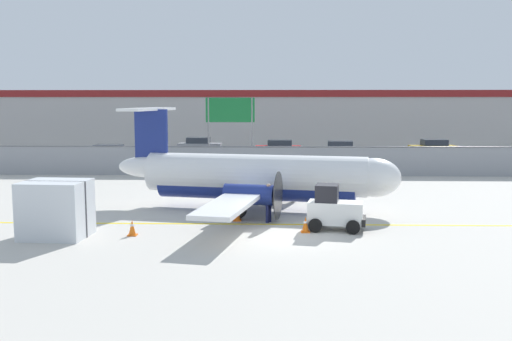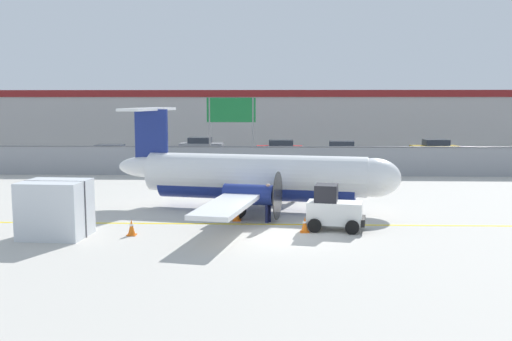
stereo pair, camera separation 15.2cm
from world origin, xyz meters
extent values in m
plane|color=#BCB7AD|center=(0.00, 0.00, 0.00)|extent=(140.00, 140.00, 0.00)
cube|color=yellow|center=(0.00, 2.00, 0.00)|extent=(84.00, 0.20, 0.01)
cube|color=gray|center=(0.00, 18.00, 1.00)|extent=(98.00, 0.04, 2.00)
cylinder|color=slate|center=(0.00, 18.00, 2.05)|extent=(98.00, 0.10, 0.10)
cube|color=#38383A|center=(0.00, 29.50, 0.06)|extent=(98.00, 17.00, 0.12)
cube|color=#BCB7B2|center=(0.00, 48.00, 3.25)|extent=(91.00, 8.00, 6.50)
cube|color=maroon|center=(0.00, 44.00, 6.10)|extent=(91.00, 0.20, 0.80)
cylinder|color=white|center=(-1.31, 5.29, 1.75)|extent=(10.85, 3.91, 1.90)
ellipsoid|color=white|center=(4.21, 4.22, 1.75)|extent=(2.76, 2.24, 1.80)
ellipsoid|color=white|center=(-6.82, 6.36, 1.95)|extent=(3.16, 1.60, 1.05)
cylinder|color=navy|center=(-1.31, 5.29, 1.23)|extent=(9.69, 3.29, 1.48)
cube|color=white|center=(-1.21, 5.27, 1.18)|extent=(4.63, 16.01, 0.18)
cylinder|color=navy|center=(-0.51, 7.79, 1.18)|extent=(2.33, 1.30, 0.90)
cone|color=black|center=(0.61, 7.57, 1.18)|extent=(0.53, 0.52, 0.44)
cylinder|color=#262626|center=(0.76, 7.54, 1.18)|extent=(0.44, 2.07, 2.10)
cylinder|color=navy|center=(-1.51, 2.68, 1.18)|extent=(2.33, 1.30, 0.90)
cone|color=black|center=(-0.38, 2.46, 1.18)|extent=(0.53, 0.52, 0.44)
cylinder|color=#262626|center=(-0.23, 2.43, 1.18)|extent=(0.44, 2.07, 2.10)
cube|color=navy|center=(-6.55, 6.31, 3.30)|extent=(1.70, 0.50, 3.10)
cube|color=white|center=(-6.68, 6.34, 4.85)|extent=(2.00, 4.92, 0.14)
cylinder|color=#59595B|center=(2.39, 4.57, 0.79)|extent=(0.16, 0.16, 0.97)
cylinder|color=black|center=(2.39, 4.57, 0.30)|extent=(0.63, 0.33, 0.60)
cylinder|color=#59595B|center=(-1.18, 7.52, 0.83)|extent=(0.16, 0.16, 0.90)
cylinder|color=black|center=(-1.18, 7.52, 0.38)|extent=(0.79, 0.36, 0.76)
cylinder|color=#59595B|center=(-2.02, 3.18, 0.83)|extent=(0.16, 0.16, 0.90)
cylinder|color=black|center=(-2.02, 3.18, 0.38)|extent=(0.79, 0.36, 0.76)
cube|color=silver|center=(2.09, 0.99, 0.73)|extent=(2.36, 1.48, 0.90)
cube|color=black|center=(1.75, 1.06, 1.53)|extent=(1.07, 1.15, 0.70)
cube|color=black|center=(3.22, 0.78, 0.43)|extent=(0.36, 1.11, 0.30)
cylinder|color=black|center=(2.94, 1.45, 0.28)|extent=(0.58, 0.28, 0.56)
cylinder|color=black|center=(2.72, 0.27, 0.28)|extent=(0.58, 0.28, 0.56)
cylinder|color=black|center=(1.46, 1.72, 0.28)|extent=(0.58, 0.28, 0.56)
cylinder|color=black|center=(1.24, 0.54, 0.28)|extent=(0.58, 0.28, 0.56)
cylinder|color=#191E4C|center=(-0.60, 2.53, 0.42)|extent=(0.22, 0.22, 0.85)
cylinder|color=#191E4C|center=(-0.70, 2.35, 0.42)|extent=(0.22, 0.22, 0.85)
cylinder|color=orange|center=(-0.65, 2.44, 1.15)|extent=(0.46, 0.46, 0.60)
cylinder|color=orange|center=(-0.55, 2.64, 1.18)|extent=(0.14, 0.14, 0.55)
cylinder|color=orange|center=(-0.75, 2.25, 1.18)|extent=(0.14, 0.14, 0.55)
sphere|color=tan|center=(-0.65, 2.44, 1.59)|extent=(0.22, 0.22, 0.22)
cube|color=silver|center=(-8.86, -0.52, 1.10)|extent=(2.52, 2.15, 2.20)
cube|color=#333338|center=(-8.86, -0.52, 1.10)|extent=(2.44, 0.24, 2.20)
cube|color=orange|center=(-2.03, 2.69, 0.02)|extent=(0.36, 0.36, 0.04)
cone|color=orange|center=(-2.03, 2.69, 0.34)|extent=(0.28, 0.28, 0.60)
cylinder|color=white|center=(-2.03, 2.69, 0.42)|extent=(0.17, 0.17, 0.08)
cube|color=orange|center=(0.85, 0.56, 0.02)|extent=(0.36, 0.36, 0.04)
cone|color=orange|center=(0.85, 0.56, 0.34)|extent=(0.28, 0.28, 0.60)
cylinder|color=white|center=(0.85, 0.56, 0.42)|extent=(0.17, 0.17, 0.08)
cube|color=orange|center=(-5.99, -0.19, 0.02)|extent=(0.36, 0.36, 0.04)
cone|color=orange|center=(-5.99, -0.19, 0.34)|extent=(0.28, 0.28, 0.60)
cylinder|color=white|center=(-5.99, -0.19, 0.42)|extent=(0.17, 0.17, 0.08)
cube|color=orange|center=(1.84, 5.18, 0.02)|extent=(0.36, 0.36, 0.04)
cone|color=orange|center=(1.84, 5.18, 0.34)|extent=(0.28, 0.28, 0.60)
cylinder|color=white|center=(1.84, 5.18, 0.42)|extent=(0.17, 0.17, 0.08)
cube|color=silver|center=(-14.10, 24.27, 0.74)|extent=(4.22, 1.76, 0.80)
cube|color=#262D38|center=(-13.95, 24.27, 1.42)|extent=(2.22, 1.59, 0.56)
cylinder|color=black|center=(-15.48, 23.35, 0.42)|extent=(0.60, 0.21, 0.60)
cylinder|color=black|center=(-15.51, 25.15, 0.42)|extent=(0.60, 0.21, 0.60)
cylinder|color=black|center=(-12.68, 23.38, 0.42)|extent=(0.60, 0.21, 0.60)
cylinder|color=black|center=(-12.71, 25.18, 0.42)|extent=(0.60, 0.21, 0.60)
cube|color=gray|center=(-7.59, 33.60, 0.74)|extent=(4.25, 1.83, 0.80)
cube|color=#262D38|center=(-7.74, 33.60, 1.42)|extent=(2.25, 1.63, 0.56)
cylinder|color=black|center=(-6.16, 34.45, 0.42)|extent=(0.61, 0.22, 0.60)
cylinder|color=black|center=(-6.22, 32.65, 0.42)|extent=(0.61, 0.22, 0.60)
cylinder|color=black|center=(-8.96, 34.54, 0.42)|extent=(0.61, 0.22, 0.60)
cylinder|color=black|center=(-9.02, 32.74, 0.42)|extent=(0.61, 0.22, 0.60)
cube|color=red|center=(0.04, 30.38, 0.74)|extent=(4.24, 1.79, 0.80)
cube|color=#262D38|center=(0.19, 30.37, 1.42)|extent=(2.23, 1.61, 0.56)
cylinder|color=black|center=(-1.38, 29.51, 0.42)|extent=(0.60, 0.21, 0.60)
cylinder|color=black|center=(-1.34, 31.31, 0.42)|extent=(0.60, 0.21, 0.60)
cylinder|color=black|center=(1.42, 29.45, 0.42)|extent=(0.60, 0.21, 0.60)
cylinder|color=black|center=(1.46, 31.25, 0.42)|extent=(0.60, 0.21, 0.60)
cube|color=black|center=(5.73, 29.08, 0.74)|extent=(4.34, 2.10, 0.80)
cube|color=#262D38|center=(5.58, 29.09, 1.42)|extent=(2.34, 1.77, 0.56)
cylinder|color=black|center=(7.21, 29.84, 0.42)|extent=(0.62, 0.26, 0.60)
cylinder|color=black|center=(7.04, 28.05, 0.42)|extent=(0.62, 0.26, 0.60)
cylinder|color=black|center=(4.42, 30.11, 0.42)|extent=(0.62, 0.26, 0.60)
cylinder|color=black|center=(4.25, 28.32, 0.42)|extent=(0.62, 0.26, 0.60)
cube|color=#B28C19|center=(14.44, 31.41, 0.74)|extent=(4.27, 1.89, 0.80)
cube|color=#262D38|center=(14.59, 31.42, 1.42)|extent=(2.27, 1.66, 0.56)
cylinder|color=black|center=(13.09, 30.45, 0.42)|extent=(0.61, 0.23, 0.60)
cylinder|color=black|center=(13.00, 32.25, 0.42)|extent=(0.61, 0.23, 0.60)
cylinder|color=black|center=(15.88, 30.58, 0.42)|extent=(0.61, 0.23, 0.60)
cylinder|color=black|center=(15.80, 32.38, 0.42)|extent=(0.61, 0.23, 0.60)
cylinder|color=slate|center=(-5.20, 19.97, 2.75)|extent=(0.14, 0.14, 5.50)
cylinder|color=slate|center=(-2.00, 19.97, 2.75)|extent=(0.14, 0.14, 5.50)
cube|color=#14662D|center=(-3.60, 19.97, 4.60)|extent=(3.60, 0.10, 1.80)
camera|label=1|loc=(-0.50, -21.98, 5.27)|focal=40.00mm
camera|label=2|loc=(-0.34, -21.98, 5.27)|focal=40.00mm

